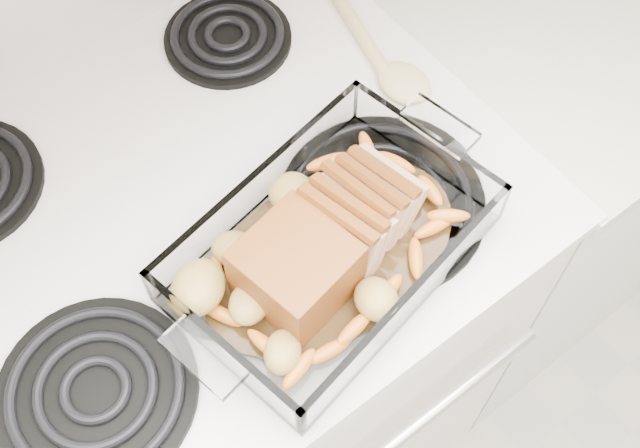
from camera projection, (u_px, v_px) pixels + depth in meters
electric_range at (215, 338)px, 1.34m from camera, size 0.78×0.70×1.12m
counter_right at (501, 146)px, 1.56m from camera, size 0.58×0.68×0.93m
baking_dish at (331, 250)px, 0.88m from camera, size 0.34×0.22×0.07m
pork_roast at (316, 247)px, 0.85m from camera, size 0.22×0.11×0.09m
roast_vegetables at (311, 228)px, 0.89m from camera, size 0.32×0.17×0.04m
wooden_spoon at (381, 54)px, 1.05m from camera, size 0.08×0.28×0.02m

